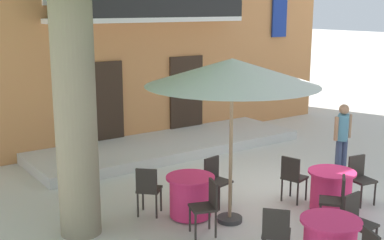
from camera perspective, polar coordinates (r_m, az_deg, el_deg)
name	(u,v)px	position (r m, az deg, el deg)	size (l,w,h in m)	color
ground_plane	(267,196)	(10.33, 8.35, -8.39)	(120.00, 120.00, 0.00)	beige
building_facade	(111,4)	(15.54, -9.06, 12.71)	(13.00, 5.09, 7.50)	#CC844C
entrance_step_platform	(169,146)	(13.31, -2.62, -2.89)	(7.18, 2.23, 0.25)	silver
cafe_chair_near_tree_0	(357,219)	(8.22, 17.95, -10.56)	(0.42, 0.42, 0.91)	#2D2823
cafe_chair_near_tree_1	(276,232)	(7.54, 9.40, -12.25)	(0.56, 0.56, 0.91)	#2D2823
cafe_table_middle	(331,190)	(9.72, 15.30, -7.60)	(0.86, 0.86, 0.76)	#E52D66
cafe_chair_middle_0	(360,176)	(10.22, 18.27, -5.99)	(0.46, 0.46, 0.91)	#2D2823
cafe_chair_middle_1	(293,176)	(9.93, 11.22, -6.13)	(0.49, 0.49, 0.91)	#2D2823
cafe_chair_middle_2	(336,198)	(8.97, 15.85, -8.42)	(0.56, 0.56, 0.91)	#2D2823
cafe_table_front	(190,196)	(9.11, -0.18, -8.52)	(0.86, 0.86, 0.76)	#E52D66
cafe_chair_front_0	(148,188)	(9.15, -4.93, -7.56)	(0.57, 0.57, 0.91)	#2D2823
cafe_chair_front_1	(207,204)	(8.41, 1.71, -9.36)	(0.51, 0.51, 0.91)	#2D2823
cafe_chair_front_2	(216,178)	(9.63, 2.65, -6.48)	(0.47, 0.47, 0.91)	#2D2823
cafe_umbrella	(232,73)	(8.40, 4.52, 5.29)	(2.90, 2.90, 2.85)	#997A56
pedestrian_near_entrance	(342,136)	(11.61, 16.49, -1.71)	(0.53, 0.37, 1.61)	#384260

